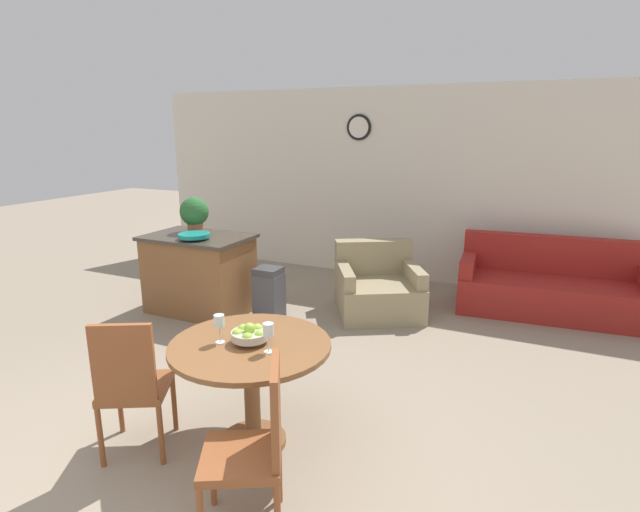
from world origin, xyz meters
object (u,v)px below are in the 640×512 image
at_px(dining_chair_near_right, 256,442).
at_px(wine_glass_left, 219,322).
at_px(dining_chair_near_left, 131,382).
at_px(trash_bin, 269,294).
at_px(teal_bowl, 194,235).
at_px(armchair, 378,289).
at_px(couch, 551,289).
at_px(wine_glass_right, 268,331).
at_px(dining_table, 251,366).
at_px(kitchen_island, 200,273).
at_px(fruit_bowl, 250,334).
at_px(potted_plant, 194,213).

distance_m(dining_chair_near_right, wine_glass_left, 0.91).
xyz_separation_m(dining_chair_near_left, trash_bin, (-0.43, 2.48, -0.23)).
xyz_separation_m(teal_bowl, armchair, (1.84, 1.03, -0.69)).
bearing_deg(couch, wine_glass_right, -118.39).
distance_m(wine_glass_right, teal_bowl, 2.78).
distance_m(dining_chair_near_left, teal_bowl, 2.58).
height_order(dining_table, kitchen_island, kitchen_island).
xyz_separation_m(fruit_bowl, couch, (1.83, 3.67, -0.52)).
relative_size(fruit_bowl, wine_glass_left, 1.26).
relative_size(fruit_bowl, couch, 0.12).
xyz_separation_m(wine_glass_left, wine_glass_right, (0.37, 0.01, 0.00)).
bearing_deg(dining_table, couch, 63.43).
height_order(teal_bowl, armchair, teal_bowl).
xyz_separation_m(fruit_bowl, trash_bin, (-1.07, 2.04, -0.51)).
bearing_deg(trash_bin, dining_chair_near_right, -60.60).
bearing_deg(wine_glass_right, potted_plant, 136.56).
relative_size(dining_chair_near_right, kitchen_island, 0.81).
xyz_separation_m(wine_glass_left, armchair, (0.14, 2.90, -0.62)).
xyz_separation_m(dining_chair_near_right, couch, (1.40, 4.31, -0.24)).
relative_size(dining_chair_near_left, armchair, 0.77).
bearing_deg(wine_glass_left, trash_bin, 112.82).
relative_size(dining_table, teal_bowl, 3.07).
relative_size(kitchen_island, armchair, 0.95).
bearing_deg(wine_glass_left, dining_chair_near_left, -142.25).
bearing_deg(dining_chair_near_right, dining_chair_near_left, 50.86).
xyz_separation_m(dining_table, potted_plant, (-2.12, 2.12, 0.57)).
bearing_deg(dining_chair_near_left, teal_bowl, 90.71).
relative_size(dining_chair_near_right, teal_bowl, 2.80).
height_order(wine_glass_right, trash_bin, wine_glass_right).
height_order(wine_glass_right, armchair, wine_glass_right).
xyz_separation_m(dining_chair_near_left, armchair, (0.60, 3.25, -0.26)).
bearing_deg(kitchen_island, dining_chair_near_right, -47.17).
height_order(dining_chair_near_right, potted_plant, potted_plant).
distance_m(kitchen_island, armchair, 2.13).
relative_size(dining_chair_near_left, fruit_bowl, 3.97).
height_order(kitchen_island, couch, kitchen_island).
height_order(dining_chair_near_left, wine_glass_left, dining_chair_near_left).
bearing_deg(wine_glass_right, armchair, 94.49).
bearing_deg(potted_plant, teal_bowl, -53.29).
bearing_deg(armchair, teal_bowl, 179.36).
height_order(potted_plant, trash_bin, potted_plant).
bearing_deg(dining_chair_near_right, teal_bowl, 15.25).
distance_m(wine_glass_right, potted_plant, 3.19).
relative_size(wine_glass_right, armchair, 0.15).
height_order(dining_chair_near_left, wine_glass_right, dining_chair_near_left).
bearing_deg(dining_table, potted_plant, 135.10).
distance_m(kitchen_island, teal_bowl, 0.54).
bearing_deg(teal_bowl, wine_glass_left, -47.76).
distance_m(kitchen_island, couch, 4.18).
bearing_deg(wine_glass_left, dining_chair_near_right, -42.17).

